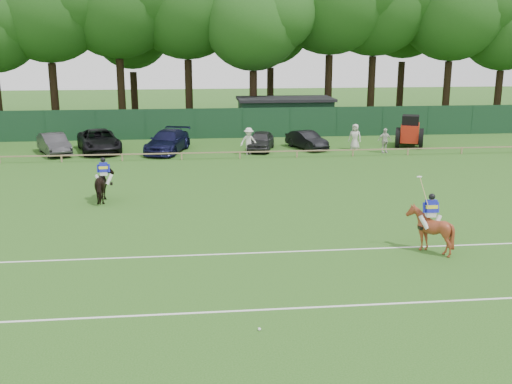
{
  "coord_description": "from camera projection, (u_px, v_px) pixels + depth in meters",
  "views": [
    {
      "loc": [
        -2.26,
        -22.56,
        7.92
      ],
      "look_at": [
        0.5,
        3.0,
        1.4
      ],
      "focal_mm": 42.0,
      "sensor_mm": 36.0,
      "label": 1
    }
  ],
  "objects": [
    {
      "name": "perimeter_fence",
      "position": [
        219.0,
        123.0,
        49.64
      ],
      "size": [
        92.08,
        0.08,
        2.5
      ],
      "color": "#14351E",
      "rests_on": "ground"
    },
    {
      "name": "spectator_right",
      "position": [
        355.0,
        137.0,
        44.53
      ],
      "size": [
        1.12,
        1.0,
        1.92
      ],
      "primitive_type": "imported",
      "rotation": [
        0.0,
        0.0,
        -0.53
      ],
      "color": "beige",
      "rests_on": "ground"
    },
    {
      "name": "tree_row",
      "position": [
        236.0,
        125.0,
        57.86
      ],
      "size": [
        96.0,
        12.0,
        21.0
      ],
      "primitive_type": null,
      "color": "#26561C",
      "rests_on": "ground"
    },
    {
      "name": "ground",
      "position": [
        252.0,
        245.0,
        23.92
      ],
      "size": [
        160.0,
        160.0,
        0.0
      ],
      "primitive_type": "plane",
      "color": "#1E4C14",
      "rests_on": "ground"
    },
    {
      "name": "suv_black",
      "position": [
        99.0,
        141.0,
        43.69
      ],
      "size": [
        4.12,
        6.31,
        1.61
      ],
      "primitive_type": "imported",
      "rotation": [
        0.0,
        0.0,
        0.27
      ],
      "color": "black",
      "rests_on": "ground"
    },
    {
      "name": "horse_chestnut",
      "position": [
        429.0,
        229.0,
        22.93
      ],
      "size": [
        1.47,
        1.65,
        1.77
      ],
      "primitive_type": "imported",
      "rotation": [
        0.0,
        0.0,
        3.12
      ],
      "color": "maroon",
      "rests_on": "ground"
    },
    {
      "name": "rider_dark",
      "position": [
        104.0,
        170.0,
        29.94
      ],
      "size": [
        0.94,
        0.4,
        1.41
      ],
      "rotation": [
        0.0,
        0.0,
        3.22
      ],
      "color": "silver",
      "rests_on": "ground"
    },
    {
      "name": "hatch_grey",
      "position": [
        261.0,
        141.0,
        44.31
      ],
      "size": [
        2.69,
        4.46,
        1.42
      ],
      "primitive_type": "imported",
      "rotation": [
        0.0,
        0.0,
        -0.26
      ],
      "color": "#303032",
      "rests_on": "ground"
    },
    {
      "name": "tractor",
      "position": [
        410.0,
        132.0,
        45.71
      ],
      "size": [
        2.87,
        3.41,
        2.44
      ],
      "rotation": [
        0.0,
        0.0,
        -0.38
      ],
      "color": "#B01F10",
      "rests_on": "ground"
    },
    {
      "name": "polo_ball",
      "position": [
        259.0,
        329.0,
        16.82
      ],
      "size": [
        0.09,
        0.09,
        0.09
      ],
      "primitive_type": "sphere",
      "color": "silver",
      "rests_on": "ground"
    },
    {
      "name": "spectator_mid",
      "position": [
        385.0,
        141.0,
        43.27
      ],
      "size": [
        1.08,
        0.52,
        1.78
      ],
      "primitive_type": "imported",
      "rotation": [
        0.0,
        0.0,
        0.09
      ],
      "color": "beige",
      "rests_on": "ground"
    },
    {
      "name": "estate_black",
      "position": [
        307.0,
        140.0,
        44.94
      ],
      "size": [
        2.84,
        4.26,
        1.33
      ],
      "primitive_type": "imported",
      "rotation": [
        0.0,
        0.0,
        0.39
      ],
      "color": "black",
      "rests_on": "ground"
    },
    {
      "name": "utility_shed",
      "position": [
        285.0,
        115.0,
        53.08
      ],
      "size": [
        8.4,
        4.4,
        3.04
      ],
      "color": "#14331E",
      "rests_on": "ground"
    },
    {
      "name": "pitch_rail",
      "position": [
        225.0,
        152.0,
        41.16
      ],
      "size": [
        62.1,
        0.1,
        0.5
      ],
      "color": "#997F5B",
      "rests_on": "ground"
    },
    {
      "name": "spectator_left",
      "position": [
        249.0,
        141.0,
        42.66
      ],
      "size": [
        1.35,
        0.92,
        1.92
      ],
      "primitive_type": "imported",
      "rotation": [
        0.0,
        0.0,
        0.18
      ],
      "color": "silver",
      "rests_on": "ground"
    },
    {
      "name": "sedan_grey",
      "position": [
        54.0,
        144.0,
        42.76
      ],
      "size": [
        3.3,
        4.76,
        1.49
      ],
      "primitive_type": "imported",
      "rotation": [
        0.0,
        0.0,
        0.43
      ],
      "color": "#303032",
      "rests_on": "ground"
    },
    {
      "name": "rider_chestnut",
      "position": [
        431.0,
        210.0,
        22.73
      ],
      "size": [
        0.94,
        0.58,
        2.05
      ],
      "rotation": [
        0.0,
        0.0,
        3.12
      ],
      "color": "silver",
      "rests_on": "ground"
    },
    {
      "name": "horse_dark",
      "position": [
        104.0,
        185.0,
        30.14
      ],
      "size": [
        1.08,
        2.09,
        1.71
      ],
      "primitive_type": "imported",
      "rotation": [
        0.0,
        0.0,
        3.22
      ],
      "color": "black",
      "rests_on": "ground"
    },
    {
      "name": "pitch_lines",
      "position": [
        262.0,
        278.0,
        20.55
      ],
      "size": [
        60.0,
        5.1,
        0.01
      ],
      "color": "silver",
      "rests_on": "ground"
    },
    {
      "name": "sedan_navy",
      "position": [
        168.0,
        141.0,
        43.5
      ],
      "size": [
        3.68,
        5.9,
        1.6
      ],
      "primitive_type": "imported",
      "rotation": [
        0.0,
        0.0,
        -0.28
      ],
      "color": "black",
      "rests_on": "ground"
    }
  ]
}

